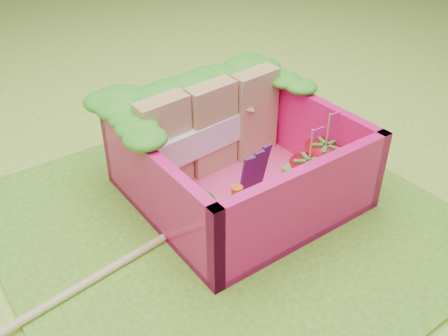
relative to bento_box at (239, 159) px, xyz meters
The scene contains 13 objects.
ground 0.42m from the bento_box, 146.70° to the right, with size 14.00×14.00×0.00m, color #85B533.
placemat 0.41m from the bento_box, 146.70° to the right, with size 2.60×2.60×0.03m, color #5F9B23.
bento_floor 0.25m from the bento_box, ahead, with size 1.30×1.30×0.05m, color #F93F87.
bento_box is the anchor object (origin of this frame).
lettuce_ruffle 0.60m from the bento_box, 90.00° to the left, with size 1.43×0.83×0.11m.
sandwich_stack 0.32m from the bento_box, 89.05° to the left, with size 1.15×0.28×0.63m.
broccoli 0.57m from the bento_box, 149.58° to the right, with size 0.31×0.31×0.27m.
carrot_sticks 0.44m from the bento_box, 129.52° to the right, with size 0.14×0.14×0.28m.
purple_wedges 0.16m from the bento_box, 88.33° to the right, with size 0.24×0.08×0.38m.
strawberry_left 0.46m from the bento_box, 46.84° to the right, with size 0.25×0.25×0.49m.
strawberry_right 0.58m from the bento_box, 29.17° to the right, with size 0.28×0.28×0.52m.
snap_peas 0.44m from the bento_box, 30.60° to the right, with size 0.62×0.50×0.05m.
chopsticks 1.20m from the bento_box, behind, with size 2.18×0.35×0.04m.
Camera 1 is at (-1.43, -1.99, 2.06)m, focal length 40.00 mm.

